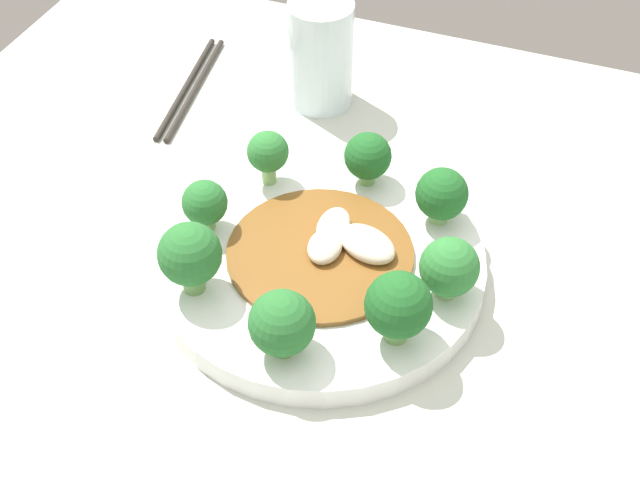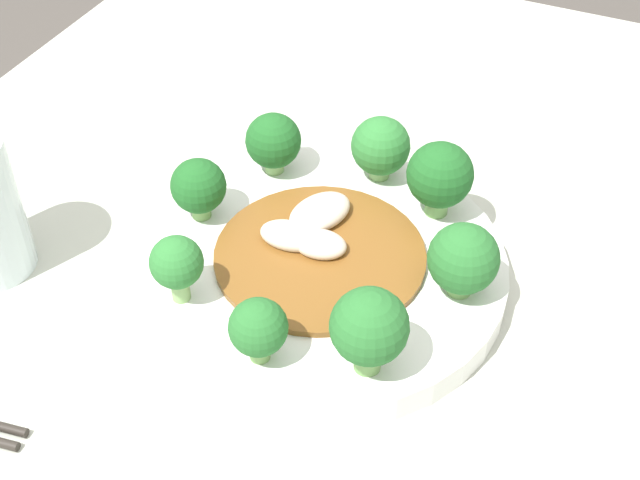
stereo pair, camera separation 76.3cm
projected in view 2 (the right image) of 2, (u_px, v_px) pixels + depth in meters
name	position (u px, v px, depth m)	size (l,w,h in m)	color
table	(291.00, 475.00, 1.01)	(1.06, 0.80, 0.71)	#B7BCAD
plate	(320.00, 269.00, 0.74)	(0.31, 0.31, 0.02)	white
broccoli_south	(463.00, 259.00, 0.68)	(0.06, 0.06, 0.06)	#70A356
broccoli_southeast	(440.00, 176.00, 0.74)	(0.06, 0.06, 0.07)	#70A356
broccoli_northeast	(273.00, 141.00, 0.79)	(0.05, 0.05, 0.06)	#89B76B
broccoli_southwest	(369.00, 328.00, 0.61)	(0.06, 0.06, 0.07)	#70A356
broccoli_northwest	(177.00, 264.00, 0.67)	(0.04, 0.04, 0.06)	#89B76B
broccoli_east	(381.00, 147.00, 0.79)	(0.05, 0.05, 0.06)	#89B76B
broccoli_north	(199.00, 187.00, 0.75)	(0.05, 0.05, 0.06)	#7AAD5B
broccoli_west	(258.00, 328.00, 0.63)	(0.04, 0.04, 0.05)	#7AAD5B
stirfry_center	(316.00, 244.00, 0.73)	(0.17, 0.17, 0.02)	brown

